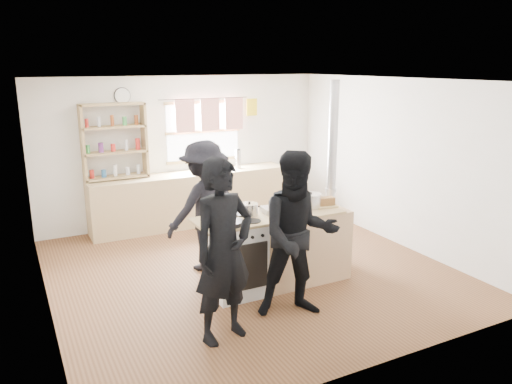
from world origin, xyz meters
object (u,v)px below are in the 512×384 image
thermos (238,159)px  person_near_right (298,235)px  stockpot_stove (249,209)px  bread_board (325,203)px  person_far (205,206)px  person_near_left (224,251)px  flue_heater (330,219)px  cooking_island (279,249)px  roast_tray (275,209)px  skillet_greens (230,223)px  stockpot_counter (311,201)px

thermos → person_near_right: person_near_right is taller
thermos → stockpot_stove: size_ratio=1.56×
bread_board → person_far: person_far is taller
thermos → person_near_left: size_ratio=0.18×
bread_board → person_near_left: (-1.77, -0.83, -0.05)m
stockpot_stove → flue_heater: flue_heater is taller
thermos → cooking_island: bearing=-105.0°
flue_heater → person_near_right: 1.50m
roast_tray → flue_heater: (0.93, 0.14, -0.31)m
skillet_greens → person_near_right: 0.81m
cooking_island → person_near_left: (-1.12, -0.86, 0.46)m
cooking_island → person_far: (-0.63, 0.88, 0.40)m
bread_board → flue_heater: (0.25, 0.23, -0.32)m
cooking_island → roast_tray: bearing=110.1°
thermos → stockpot_counter: thermos is taller
flue_heater → stockpot_stove: bearing=-173.9°
cooking_island → flue_heater: (0.91, 0.21, 0.19)m
skillet_greens → person_far: size_ratio=0.24×
cooking_island → skillet_greens: (-0.73, -0.15, 0.49)m
flue_heater → cooking_island: bearing=-167.0°
skillet_greens → stockpot_stove: bearing=32.4°
stockpot_counter → person_far: bearing=142.1°
stockpot_stove → person_near_right: bearing=-78.4°
person_near_left → person_near_right: bearing=-7.8°
roast_tray → flue_heater: 0.99m
cooking_island → person_near_left: size_ratio=1.06×
thermos → person_far: bearing=-126.0°
roast_tray → stockpot_counter: 0.50m
bread_board → skillet_greens: bearing=-174.7°
thermos → flue_heater: flue_heater is taller
cooking_island → stockpot_counter: size_ratio=7.34×
skillet_greens → roast_tray: 0.74m
flue_heater → person_near_left: (-2.02, -1.07, 0.27)m
stockpot_stove → person_near_right: 0.86m
bread_board → person_near_right: (-0.86, -0.74, -0.07)m
skillet_greens → flue_heater: 1.71m
roast_tray → person_near_right: 0.86m
bread_board → person_far: (-1.29, 0.91, -0.11)m
skillet_greens → stockpot_stove: size_ratio=2.01×
stockpot_stove → person_near_right: person_near_right is taller
skillet_greens → roast_tray: bearing=17.9°
thermos → bread_board: (-0.08, -2.80, -0.08)m
flue_heater → person_far: bearing=156.3°
flue_heater → person_near_left: size_ratio=1.35×
skillet_greens → person_near_left: (-0.38, -0.70, -0.03)m
cooking_island → person_far: person_far is taller
person_near_right → person_far: 1.70m
thermos → person_far: (-1.37, -1.89, -0.19)m
cooking_island → bread_board: (0.66, -0.03, 0.51)m
cooking_island → stockpot_stove: size_ratio=9.40×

